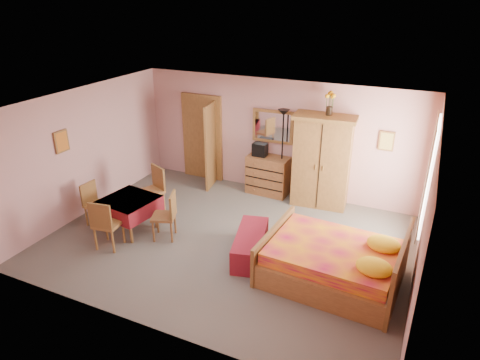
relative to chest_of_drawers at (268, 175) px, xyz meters
The scene contains 23 objects.
floor 2.30m from the chest_of_drawers, 87.73° to the right, with size 6.50×6.50×0.00m, color slate.
ceiling 3.12m from the chest_of_drawers, 87.73° to the right, with size 6.50×6.50×0.00m, color brown.
wall_back 0.89m from the chest_of_drawers, 70.15° to the left, with size 6.50×0.10×2.60m, color #CF9796.
wall_front 4.83m from the chest_of_drawers, 88.92° to the right, with size 6.50×0.10×2.60m, color #CF9796.
wall_left 3.97m from the chest_of_drawers, 144.53° to the right, with size 0.10×5.00×2.60m, color #CF9796.
wall_right 4.12m from the chest_of_drawers, 34.00° to the right, with size 0.10×5.00×2.60m, color #CF9796.
doorway 1.91m from the chest_of_drawers, behind, with size 1.06×0.12×2.15m, color #9E6B35.
window 3.61m from the chest_of_drawers, 17.69° to the right, with size 0.08×1.40×1.95m, color white.
picture_left 4.42m from the chest_of_drawers, 137.66° to the right, with size 0.04×0.32×0.42m, color orange.
picture_back 2.69m from the chest_of_drawers, ahead, with size 0.30×0.04×0.40m, color #D8BF59.
chest_of_drawers is the anchor object (origin of this frame).
wall_mirror 1.12m from the chest_of_drawers, 90.00° to the left, with size 0.95×0.05×0.75m, color white.
stereo 0.63m from the chest_of_drawers, behind, with size 0.32×0.23×0.30m, color black.
floor_lamp 0.64m from the chest_of_drawers, ahead, with size 0.26×0.26×2.01m, color black.
wardrobe 1.35m from the chest_of_drawers, ahead, with size 1.28×0.66×2.01m, color olive.
sunflower_vase 2.21m from the chest_of_drawers, ahead, with size 0.19×0.19×0.49m, color yellow.
bed 3.34m from the chest_of_drawers, 50.69° to the right, with size 2.15×1.69×1.00m, color #BA1244.
bench 2.61m from the chest_of_drawers, 75.49° to the right, with size 0.49×1.31×0.44m, color maroon.
dining_table 3.24m from the chest_of_drawers, 123.99° to the right, with size 0.93×0.93×0.68m, color maroon.
chair_south 3.78m from the chest_of_drawers, 118.43° to the right, with size 0.44×0.44×0.97m, color #A06F36.
chair_north 2.68m from the chest_of_drawers, 134.43° to the right, with size 0.45×0.45×1.00m, color #AB713A.
chair_west 3.77m from the chest_of_drawers, 132.88° to the right, with size 0.40×0.40×0.87m, color #A87939.
chair_east 2.85m from the chest_of_drawers, 111.95° to the right, with size 0.42×0.42×0.93m, color brown.
Camera 1 is at (3.08, -6.19, 4.32)m, focal length 32.00 mm.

